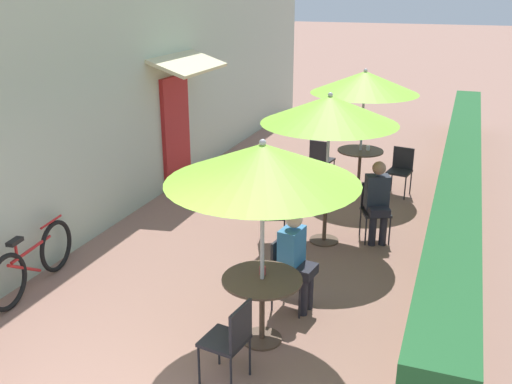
# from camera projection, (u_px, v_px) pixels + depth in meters

# --- Properties ---
(cafe_facade_wall) EXTENTS (0.98, 14.24, 4.20)m
(cafe_facade_wall) POSITION_uv_depth(u_px,v_px,m) (181.00, 72.00, 11.01)
(cafe_facade_wall) COLOR #B2C1AD
(cafe_facade_wall) RESTS_ON ground_plane
(planter_hedge) EXTENTS (0.60, 13.24, 1.01)m
(planter_hedge) POSITION_uv_depth(u_px,v_px,m) (459.00, 178.00, 9.84)
(planter_hedge) COLOR tan
(planter_hedge) RESTS_ON ground_plane
(patio_table_near) EXTENTS (0.86, 0.86, 0.76)m
(patio_table_near) POSITION_uv_depth(u_px,v_px,m) (262.00, 294.00, 6.06)
(patio_table_near) COLOR brown
(patio_table_near) RESTS_ON ground_plane
(patio_umbrella_near) EXTENTS (1.96, 1.96, 2.27)m
(patio_umbrella_near) POSITION_uv_depth(u_px,v_px,m) (263.00, 163.00, 5.57)
(patio_umbrella_near) COLOR #B7B7BC
(patio_umbrella_near) RESTS_ON ground_plane
(cafe_chair_near_left) EXTENTS (0.45, 0.45, 0.87)m
(cafe_chair_near_left) POSITION_uv_depth(u_px,v_px,m) (287.00, 267.00, 6.75)
(cafe_chair_near_left) COLOR #232328
(cafe_chair_near_left) RESTS_ON ground_plane
(seated_patron_near_left) EXTENTS (0.44, 0.38, 1.25)m
(seated_patron_near_left) POSITION_uv_depth(u_px,v_px,m) (296.00, 256.00, 6.64)
(seated_patron_near_left) COLOR #23232D
(seated_patron_near_left) RESTS_ON ground_plane
(cafe_chair_near_right) EXTENTS (0.45, 0.45, 0.87)m
(cafe_chair_near_right) POSITION_uv_depth(u_px,v_px,m) (231.00, 337.00, 5.41)
(cafe_chair_near_right) COLOR #232328
(cafe_chair_near_right) RESTS_ON ground_plane
(coffee_cup_near) EXTENTS (0.07, 0.07, 0.09)m
(coffee_cup_near) POSITION_uv_depth(u_px,v_px,m) (263.00, 270.00, 6.07)
(coffee_cup_near) COLOR #B73D3D
(coffee_cup_near) RESTS_ON patio_table_near
(patio_table_mid) EXTENTS (0.86, 0.86, 0.76)m
(patio_table_mid) POSITION_uv_depth(u_px,v_px,m) (325.00, 206.00, 8.48)
(patio_table_mid) COLOR brown
(patio_table_mid) RESTS_ON ground_plane
(patio_umbrella_mid) EXTENTS (1.96, 1.96, 2.27)m
(patio_umbrella_mid) POSITION_uv_depth(u_px,v_px,m) (330.00, 110.00, 7.98)
(patio_umbrella_mid) COLOR #B7B7BC
(patio_umbrella_mid) RESTS_ON ground_plane
(cafe_chair_mid_left) EXTENTS (0.53, 0.53, 0.87)m
(cafe_chair_mid_left) POSITION_uv_depth(u_px,v_px,m) (375.00, 207.00, 8.61)
(cafe_chair_mid_left) COLOR #232328
(cafe_chair_mid_left) RESTS_ON ground_plane
(seated_patron_mid_left) EXTENTS (0.45, 0.49, 1.25)m
(seated_patron_mid_left) POSITION_uv_depth(u_px,v_px,m) (377.00, 199.00, 8.44)
(seated_patron_mid_left) COLOR #23232D
(seated_patron_mid_left) RESTS_ON ground_plane
(cafe_chair_mid_right) EXTENTS (0.53, 0.53, 0.87)m
(cafe_chair_mid_right) POSITION_uv_depth(u_px,v_px,m) (274.00, 212.00, 8.38)
(cafe_chair_mid_right) COLOR #232328
(cafe_chair_mid_right) RESTS_ON ground_plane
(patio_table_far) EXTENTS (0.86, 0.86, 0.76)m
(patio_table_far) POSITION_uv_depth(u_px,v_px,m) (360.00, 159.00, 10.75)
(patio_table_far) COLOR brown
(patio_table_far) RESTS_ON ground_plane
(patio_umbrella_far) EXTENTS (1.96, 1.96, 2.27)m
(patio_umbrella_far) POSITION_uv_depth(u_px,v_px,m) (365.00, 82.00, 10.25)
(patio_umbrella_far) COLOR #B7B7BC
(patio_umbrella_far) RESTS_ON ground_plane
(cafe_chair_far_left) EXTENTS (0.46, 0.46, 0.87)m
(cafe_chair_far_left) POSITION_uv_depth(u_px,v_px,m) (321.00, 158.00, 11.07)
(cafe_chair_far_left) COLOR #232328
(cafe_chair_far_left) RESTS_ON ground_plane
(cafe_chair_far_right) EXTENTS (0.46, 0.46, 0.87)m
(cafe_chair_far_right) POSITION_uv_depth(u_px,v_px,m) (401.00, 167.00, 10.47)
(cafe_chair_far_right) COLOR #232328
(cafe_chair_far_right) RESTS_ON ground_plane
(coffee_cup_far) EXTENTS (0.07, 0.07, 0.09)m
(coffee_cup_far) POSITION_uv_depth(u_px,v_px,m) (368.00, 148.00, 10.66)
(coffee_cup_far) COLOR white
(coffee_cup_far) RESTS_ON patio_table_far
(bicycle_leaning) EXTENTS (0.25, 1.73, 0.80)m
(bicycle_leaning) POSITION_uv_depth(u_px,v_px,m) (33.00, 262.00, 7.20)
(bicycle_leaning) COLOR black
(bicycle_leaning) RESTS_ON ground_plane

